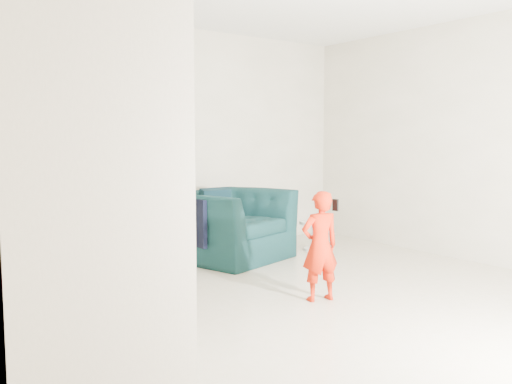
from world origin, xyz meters
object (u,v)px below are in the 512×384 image
side_table (314,231)px  staircase (50,204)px  armchair (232,225)px  toddler (320,246)px

side_table → staircase: size_ratio=0.10×
staircase → side_table: bearing=20.0°
armchair → toddler: size_ratio=1.28×
toddler → armchair: bearing=-85.7°
armchair → toddler: (-0.28, -1.78, 0.08)m
side_table → staircase: staircase is taller
armchair → toddler: bearing=-115.4°
toddler → side_table: toddler is taller
toddler → staircase: size_ratio=0.26×
armchair → toddler: toddler is taller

